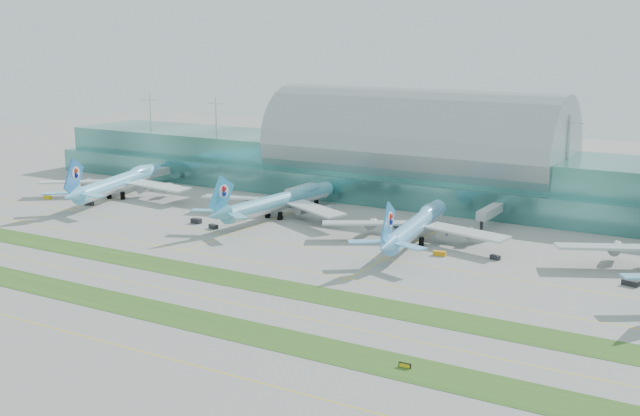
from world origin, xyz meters
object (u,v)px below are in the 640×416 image
Objects in this scene: terminal at (414,161)px; taxiway_sign_east at (405,365)px; airliner_a at (121,181)px; airliner_b at (281,200)px; airliner_c at (417,224)px.

terminal is 171.62m from taxiway_sign_east.
taxiway_sign_east is at bearing -45.12° from airliner_a.
terminal reaches higher than airliner_b.
airliner_c is at bearing -17.85° from airliner_a.
airliner_a is at bearing 147.81° from taxiway_sign_east.
taxiway_sign_east is at bearing -66.41° from terminal.
terminal reaches higher than airliner_c.
airliner_a is at bearing -173.25° from airliner_b.
taxiway_sign_east is (169.19, -96.29, -5.87)m from airliner_a.
terminal is 117.77m from airliner_a.
terminal reaches higher than airliner_a.
airliner_c is (131.30, -5.44, -0.59)m from airliner_a.
airliner_a is (-100.75, -60.50, -7.82)m from terminal.
terminal is 73.16m from airliner_c.
airliner_a reaches higher than airliner_c.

